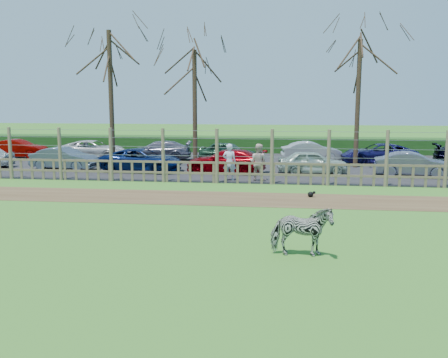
# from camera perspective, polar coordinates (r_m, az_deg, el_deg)

# --- Properties ---
(ground) EXTENTS (120.00, 120.00, 0.00)m
(ground) POSITION_cam_1_polar(r_m,az_deg,el_deg) (15.18, -4.92, -5.53)
(ground) COLOR #649B3F
(ground) RESTS_ON ground
(dirt_strip) EXTENTS (34.00, 2.80, 0.01)m
(dirt_strip) POSITION_cam_1_polar(r_m,az_deg,el_deg) (19.49, -2.21, -2.19)
(dirt_strip) COLOR brown
(dirt_strip) RESTS_ON ground
(asphalt) EXTENTS (44.00, 13.00, 0.04)m
(asphalt) POSITION_cam_1_polar(r_m,az_deg,el_deg) (29.27, 0.91, 1.68)
(asphalt) COLOR #232326
(asphalt) RESTS_ON ground
(hedge) EXTENTS (46.00, 2.00, 1.10)m
(hedge) POSITION_cam_1_polar(r_m,az_deg,el_deg) (36.14, 2.09, 3.96)
(hedge) COLOR #1E4716
(hedge) RESTS_ON ground
(fence) EXTENTS (30.16, 0.16, 2.50)m
(fence) POSITION_cam_1_polar(r_m,az_deg,el_deg) (22.77, -0.82, 1.51)
(fence) COLOR brown
(fence) RESTS_ON ground
(tree_left) EXTENTS (4.80, 4.80, 7.88)m
(tree_left) POSITION_cam_1_polar(r_m,az_deg,el_deg) (28.57, -12.91, 12.52)
(tree_left) COLOR #3D2B1E
(tree_left) RESTS_ON ground
(tree_mid) EXTENTS (4.80, 4.80, 6.83)m
(tree_mid) POSITION_cam_1_polar(r_m,az_deg,el_deg) (28.33, -3.38, 11.24)
(tree_mid) COLOR #3D2B1E
(tree_mid) RESTS_ON ground
(tree_right) EXTENTS (4.80, 4.80, 7.35)m
(tree_right) POSITION_cam_1_polar(r_m,az_deg,el_deg) (28.66, 15.19, 11.67)
(tree_right) COLOR #3D2B1E
(tree_right) RESTS_ON ground
(zebra) EXTENTS (1.51, 0.71, 1.27)m
(zebra) POSITION_cam_1_polar(r_m,az_deg,el_deg) (12.43, 8.83, -5.92)
(zebra) COLOR gray
(zebra) RESTS_ON ground
(visitor_a) EXTENTS (0.64, 0.44, 1.72)m
(visitor_a) POSITION_cam_1_polar(r_m,az_deg,el_deg) (23.37, 0.62, 1.96)
(visitor_a) COLOR silver
(visitor_a) RESTS_ON asphalt
(visitor_b) EXTENTS (1.01, 0.89, 1.72)m
(visitor_b) POSITION_cam_1_polar(r_m,az_deg,el_deg) (23.39, 3.91, 1.94)
(visitor_b) COLOR beige
(visitor_b) RESTS_ON asphalt
(crow) EXTENTS (0.31, 0.23, 0.25)m
(crow) POSITION_cam_1_polar(r_m,az_deg,el_deg) (19.93, 9.91, -1.72)
(crow) COLOR black
(crow) RESTS_ON ground
(car_1) EXTENTS (3.76, 1.65, 1.20)m
(car_1) POSITION_cam_1_polar(r_m,az_deg,el_deg) (28.25, -17.76, 2.24)
(car_1) COLOR #505F6F
(car_1) RESTS_ON asphalt
(car_2) EXTENTS (4.44, 2.26, 1.20)m
(car_2) POSITION_cam_1_polar(r_m,az_deg,el_deg) (26.63, -9.36, 2.16)
(car_2) COLOR #08184B
(car_2) RESTS_ON asphalt
(car_3) EXTENTS (4.31, 2.19, 1.20)m
(car_3) POSITION_cam_1_polar(r_m,az_deg,el_deg) (25.84, 0.24, 2.07)
(car_3) COLOR #8A0109
(car_3) RESTS_ON asphalt
(car_4) EXTENTS (3.66, 1.80, 1.20)m
(car_4) POSITION_cam_1_polar(r_m,az_deg,el_deg) (25.75, 10.07, 1.90)
(car_4) COLOR #B2C5B2
(car_4) RESTS_ON asphalt
(car_5) EXTENTS (3.77, 1.69, 1.20)m
(car_5) POSITION_cam_1_polar(r_m,az_deg,el_deg) (26.23, 20.78, 1.57)
(car_5) COLOR slate
(car_5) RESTS_ON asphalt
(car_7) EXTENTS (3.72, 1.50, 1.20)m
(car_7) POSITION_cam_1_polar(r_m,az_deg,el_deg) (34.72, -22.46, 3.20)
(car_7) COLOR #870501
(car_7) RESTS_ON asphalt
(car_8) EXTENTS (4.39, 2.15, 1.20)m
(car_8) POSITION_cam_1_polar(r_m,az_deg,el_deg) (32.56, -14.74, 3.24)
(car_8) COLOR silver
(car_8) RESTS_ON asphalt
(car_9) EXTENTS (4.31, 2.17, 1.20)m
(car_9) POSITION_cam_1_polar(r_m,az_deg,el_deg) (31.26, -7.54, 3.23)
(car_9) COLOR slate
(car_9) RESTS_ON asphalt
(car_10) EXTENTS (3.67, 1.84, 1.20)m
(car_10) POSITION_cam_1_polar(r_m,az_deg,el_deg) (30.39, 0.44, 3.14)
(car_10) COLOR #21432C
(car_10) RESTS_ON asphalt
(car_11) EXTENTS (3.78, 1.73, 1.20)m
(car_11) POSITION_cam_1_polar(r_m,az_deg,el_deg) (30.95, 9.95, 3.11)
(car_11) COLOR #B4B1B5
(car_11) RESTS_ON asphalt
(car_12) EXTENTS (4.40, 2.19, 1.20)m
(car_12) POSITION_cam_1_polar(r_m,az_deg,el_deg) (30.64, 17.23, 2.78)
(car_12) COLOR #18154F
(car_12) RESTS_ON asphalt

